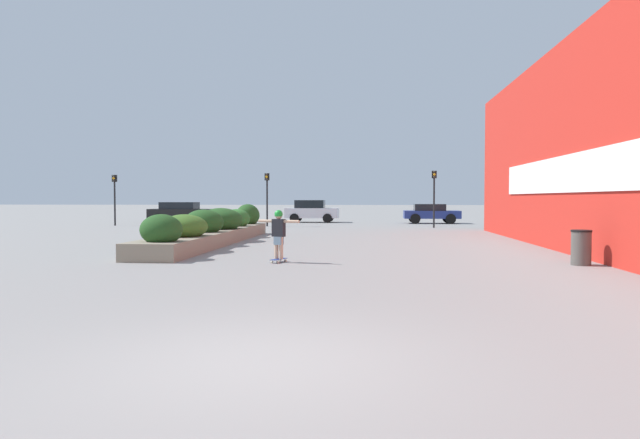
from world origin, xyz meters
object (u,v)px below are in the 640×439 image
object	(u,v)px
trash_bin	(581,247)
car_center_left	(312,211)
skateboarder	(279,229)
car_leftmost	(181,212)
skateboard	(279,260)
car_center_right	(431,213)
traffic_light_left	(267,190)
traffic_light_far_left	(115,191)
traffic_light_right	(434,189)

from	to	relation	value
trash_bin	car_center_left	size ratio (longest dim) A/B	0.24
trash_bin	skateboarder	bearing A→B (deg)	-179.35
car_leftmost	car_center_left	size ratio (longest dim) A/B	1.23
skateboard	trash_bin	bearing A→B (deg)	20.49
skateboard	car_center_right	bearing A→B (deg)	94.95
car_leftmost	car_center_right	size ratio (longest dim) A/B	1.22
car_center_right	traffic_light_left	xyz separation A→B (m)	(-10.85, -5.25, 1.56)
car_center_right	car_leftmost	bearing A→B (deg)	-91.85
trash_bin	traffic_light_left	size ratio (longest dim) A/B	0.28
skateboarder	car_leftmost	world-z (taller)	car_leftmost
car_center_right	skateboard	bearing A→B (deg)	-14.89
traffic_light_far_left	traffic_light_right	bearing A→B (deg)	-2.23
traffic_light_left	traffic_light_right	bearing A→B (deg)	-4.37
skateboarder	traffic_light_far_left	distance (m)	24.72
traffic_light_left	traffic_light_far_left	distance (m)	10.08
car_center_left	traffic_light_far_left	world-z (taller)	traffic_light_far_left
traffic_light_right	traffic_light_far_left	size ratio (longest dim) A/B	1.04
traffic_light_far_left	car_center_left	bearing A→B (deg)	27.33
traffic_light_left	trash_bin	bearing A→B (deg)	-58.76
skateboarder	car_center_right	size ratio (longest dim) A/B	0.35
car_center_right	traffic_light_left	world-z (taller)	traffic_light_left
traffic_light_far_left	skateboarder	bearing A→B (deg)	-54.99
car_center_right	trash_bin	bearing A→B (deg)	3.06
car_center_left	traffic_light_right	bearing A→B (deg)	49.06
car_leftmost	traffic_light_right	world-z (taller)	traffic_light_right
traffic_light_left	traffic_light_right	xyz separation A→B (m)	(10.41, -0.79, 0.05)
skateboard	car_leftmost	xyz separation A→B (m)	(-11.69, 26.06, 0.72)
trash_bin	traffic_light_left	world-z (taller)	traffic_light_left
skateboard	traffic_light_left	xyz separation A→B (m)	(-4.08, 20.21, 2.24)
trash_bin	traffic_light_right	size ratio (longest dim) A/B	0.27
trash_bin	car_center_left	distance (m)	28.30
car_center_right	traffic_light_right	xyz separation A→B (m)	(-0.45, -6.05, 1.61)
skateboard	car_center_right	distance (m)	26.36
skateboarder	traffic_light_far_left	size ratio (longest dim) A/B	0.41
skateboarder	traffic_light_far_left	world-z (taller)	traffic_light_far_left
skateboarder	car_center_right	distance (m)	26.35
trash_bin	traffic_light_left	xyz separation A→B (m)	(-12.21, 20.12, 1.84)
skateboard	traffic_light_far_left	world-z (taller)	traffic_light_far_left
traffic_light_right	car_center_right	bearing A→B (deg)	85.78
skateboard	traffic_light_far_left	distance (m)	24.78
car_center_left	traffic_light_right	world-z (taller)	traffic_light_right
car_center_left	traffic_light_far_left	xyz separation A→B (m)	(-12.27, -6.34, 1.41)
traffic_light_far_left	trash_bin	bearing A→B (deg)	-42.07
skateboarder	trash_bin	xyz separation A→B (m)	(8.13, 0.09, -0.45)
traffic_light_right	trash_bin	bearing A→B (deg)	-84.67
traffic_light_left	car_center_right	bearing A→B (deg)	25.83
skateboarder	car_center_right	xyz separation A→B (m)	(6.77, 25.47, -0.17)
car_center_right	skateboarder	bearing A→B (deg)	-14.89
skateboard	car_leftmost	bearing A→B (deg)	134.00
skateboard	trash_bin	xyz separation A→B (m)	(8.13, 0.09, 0.40)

